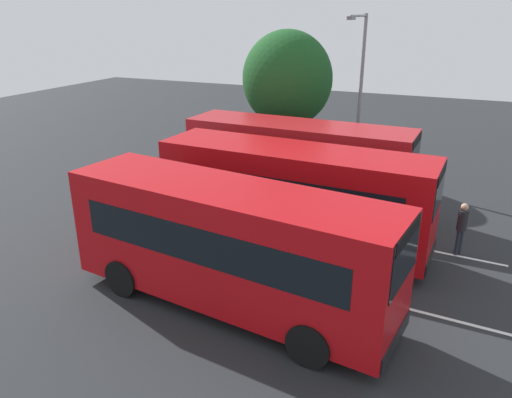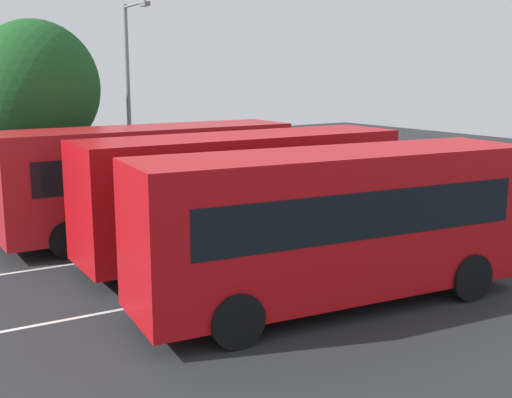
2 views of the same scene
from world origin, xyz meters
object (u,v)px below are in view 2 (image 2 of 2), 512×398
object	(u,v)px
bus_far_left	(337,222)
pedestrian	(349,192)
bus_center_left	(244,191)
bus_center_right	(150,177)
street_lamp	(130,92)
depot_tree	(36,89)

from	to	relation	value
bus_far_left	pedestrian	world-z (taller)	bus_far_left
bus_center_left	bus_center_right	xyz separation A→B (m)	(-1.12, 3.65, 0.00)
bus_center_right	street_lamp	size ratio (longest dim) A/B	1.22
bus_far_left	bus_center_left	distance (m)	4.25
bus_far_left	street_lamp	size ratio (longest dim) A/B	1.24
pedestrian	street_lamp	bearing A→B (deg)	-16.39
bus_center_left	depot_tree	size ratio (longest dim) A/B	1.35
bus_center_left	bus_center_right	bearing A→B (deg)	109.67
bus_far_left	bus_center_left	xyz separation A→B (m)	(0.29, 4.24, 0.00)
bus_center_right	depot_tree	xyz separation A→B (m)	(-2.14, 4.32, 2.63)
bus_far_left	bus_center_right	bearing A→B (deg)	103.31
bus_far_left	street_lamp	bearing A→B (deg)	95.04
bus_center_right	street_lamp	xyz separation A→B (m)	(1.32, 4.44, 2.44)
pedestrian	street_lamp	size ratio (longest dim) A/B	0.24
bus_center_left	bus_far_left	bearing A→B (deg)	-91.33
bus_center_left	depot_tree	world-z (taller)	depot_tree
pedestrian	depot_tree	xyz separation A→B (m)	(-8.53, 6.42, 3.45)
bus_far_left	pedestrian	distance (m)	8.07
bus_far_left	depot_tree	size ratio (longest dim) A/B	1.37
pedestrian	street_lamp	xyz separation A→B (m)	(-5.07, 6.54, 3.26)
bus_far_left	street_lamp	world-z (taller)	street_lamp
pedestrian	bus_far_left	bearing A→B (deg)	81.97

